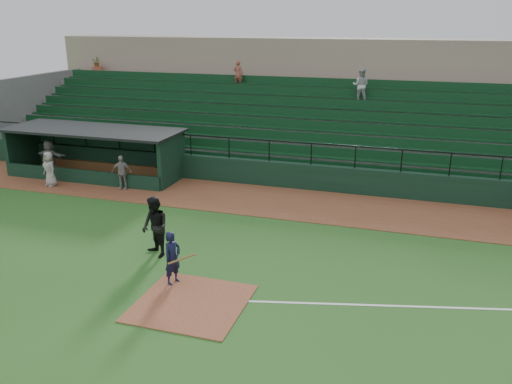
% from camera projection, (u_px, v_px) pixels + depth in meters
% --- Properties ---
extents(ground, '(90.00, 90.00, 0.00)m').
position_uv_depth(ground, '(205.00, 287.00, 15.69)').
color(ground, '#23541B').
rests_on(ground, ground).
extents(warning_track, '(40.00, 4.00, 0.03)m').
position_uv_depth(warning_track, '(277.00, 202.00, 22.93)').
color(warning_track, brown).
rests_on(warning_track, ground).
extents(home_plate_dirt, '(3.00, 3.00, 0.03)m').
position_uv_depth(home_plate_dirt, '(191.00, 303.00, 14.78)').
color(home_plate_dirt, brown).
rests_on(home_plate_dirt, ground).
extents(foul_line, '(17.49, 4.44, 0.01)m').
position_uv_depth(foul_line, '(492.00, 309.00, 14.48)').
color(foul_line, white).
rests_on(foul_line, ground).
extents(stadium_structure, '(38.00, 13.08, 6.40)m').
position_uv_depth(stadium_structure, '(317.00, 117.00, 29.87)').
color(stadium_structure, black).
rests_on(stadium_structure, ground).
extents(dugout, '(8.90, 3.20, 2.42)m').
position_uv_depth(dugout, '(100.00, 148.00, 26.72)').
color(dugout, black).
rests_on(dugout, ground).
extents(batter_at_plate, '(1.08, 0.72, 1.66)m').
position_uv_depth(batter_at_plate, '(173.00, 258.00, 15.65)').
color(batter_at_plate, black).
rests_on(batter_at_plate, ground).
extents(umpire, '(1.26, 1.20, 2.05)m').
position_uv_depth(umpire, '(155.00, 227.00, 17.46)').
color(umpire, black).
rests_on(umpire, ground).
extents(dugout_player_a, '(1.02, 0.65, 1.61)m').
position_uv_depth(dugout_player_a, '(122.00, 172.00, 24.35)').
color(dugout_player_a, gray).
rests_on(dugout_player_a, warning_track).
extents(dugout_player_b, '(0.95, 0.80, 1.66)m').
position_uv_depth(dugout_player_b, '(49.00, 169.00, 24.81)').
color(dugout_player_b, '#A29D98').
rests_on(dugout_player_b, warning_track).
extents(dugout_player_c, '(1.64, 0.54, 1.76)m').
position_uv_depth(dugout_player_c, '(50.00, 157.00, 26.82)').
color(dugout_player_c, '#A6A09C').
rests_on(dugout_player_c, warning_track).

